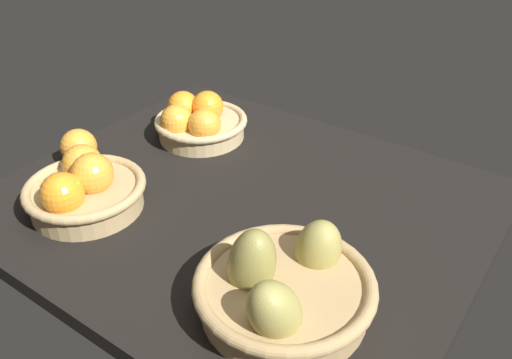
{
  "coord_description": "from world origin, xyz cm",
  "views": [
    {
      "loc": [
        -48.43,
        63.38,
        58.3
      ],
      "look_at": [
        -2.07,
        -1.97,
        7.0
      ],
      "focal_mm": 37.45,
      "sensor_mm": 36.0,
      "label": 1
    }
  ],
  "objects_px": {
    "basket_near_right": "(198,122)",
    "loose_orange_front_gap": "(79,147)",
    "basket_far_left_pears": "(283,287)",
    "basket_far_right": "(84,189)"
  },
  "relations": [
    {
      "from": "basket_near_right",
      "to": "loose_orange_front_gap",
      "type": "xyz_separation_m",
      "value": [
        0.12,
        0.22,
        -0.0
      ]
    },
    {
      "from": "basket_far_right",
      "to": "loose_orange_front_gap",
      "type": "bearing_deg",
      "value": -35.69
    },
    {
      "from": "basket_far_left_pears",
      "to": "basket_near_right",
      "type": "xyz_separation_m",
      "value": [
        0.42,
        -0.32,
        -0.0
      ]
    },
    {
      "from": "basket_far_left_pears",
      "to": "basket_near_right",
      "type": "bearing_deg",
      "value": -36.75
    },
    {
      "from": "basket_far_right",
      "to": "loose_orange_front_gap",
      "type": "relative_size",
      "value": 2.92
    },
    {
      "from": "basket_near_right",
      "to": "loose_orange_front_gap",
      "type": "relative_size",
      "value": 2.78
    },
    {
      "from": "basket_far_left_pears",
      "to": "loose_orange_front_gap",
      "type": "distance_m",
      "value": 0.56
    },
    {
      "from": "basket_far_right",
      "to": "basket_near_right",
      "type": "distance_m",
      "value": 0.32
    },
    {
      "from": "basket_far_left_pears",
      "to": "loose_orange_front_gap",
      "type": "relative_size",
      "value": 3.5
    },
    {
      "from": "basket_far_left_pears",
      "to": "basket_near_right",
      "type": "distance_m",
      "value": 0.53
    }
  ]
}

